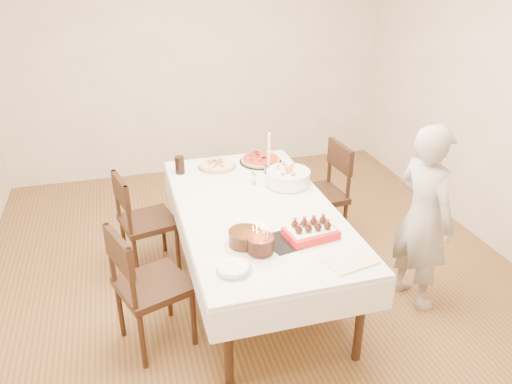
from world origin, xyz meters
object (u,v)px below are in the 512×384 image
object	(u,v)px
chair_right_savory	(318,195)
strawberry_box	(311,232)
chair_left_savory	(148,221)
pizza_pepperoni	(261,160)
chair_left_dessert	(153,285)
person	(423,218)
dining_table	(256,249)
pizza_white	(217,166)
layer_cake	(245,238)
taper_candle	(269,153)
cola_glass	(180,165)
birthday_cake	(260,239)
pasta_bowl	(288,177)

from	to	relation	value
chair_right_savory	strawberry_box	bearing A→B (deg)	-119.23
chair_left_savory	pizza_pepperoni	bearing A→B (deg)	-178.21
chair_left_dessert	person	world-z (taller)	person
dining_table	pizza_white	world-z (taller)	pizza_white
layer_cake	strawberry_box	bearing A→B (deg)	-2.16
person	pizza_pepperoni	xyz separation A→B (m)	(-0.87, 1.29, 0.05)
taper_candle	layer_cake	xyz separation A→B (m)	(-0.50, -1.08, -0.13)
layer_cake	person	bearing A→B (deg)	1.93
cola_glass	chair_left_savory	bearing A→B (deg)	-143.62
cola_glass	taper_candle	bearing A→B (deg)	-15.43
chair_right_savory	strawberry_box	size ratio (longest dim) A/B	2.83
cola_glass	layer_cake	size ratio (longest dim) A/B	0.56
chair_left_savory	layer_cake	xyz separation A→B (m)	(0.57, -1.04, 0.35)
chair_right_savory	pizza_pepperoni	bearing A→B (deg)	145.57
cola_glass	layer_cake	world-z (taller)	cola_glass
person	layer_cake	size ratio (longest dim) A/B	5.31
pizza_pepperoni	cola_glass	xyz separation A→B (m)	(-0.74, -0.05, 0.05)
chair_left_dessert	person	distance (m)	2.00
pizza_white	cola_glass	size ratio (longest dim) A/B	2.23
dining_table	pizza_pepperoni	world-z (taller)	pizza_pepperoni
chair_left_dessert	strawberry_box	size ratio (longest dim) A/B	2.77
chair_left_savory	chair_right_savory	bearing A→B (deg)	167.28
dining_table	chair_left_dessert	bearing A→B (deg)	-154.69
chair_right_savory	layer_cake	bearing A→B (deg)	-136.28
cola_glass	birthday_cake	distance (m)	1.42
chair_left_dessert	strawberry_box	xyz separation A→B (m)	(1.07, -0.13, 0.32)
chair_right_savory	birthday_cake	bearing A→B (deg)	-131.36
dining_table	taper_candle	xyz separation A→B (m)	(0.28, 0.58, 0.56)
pizza_pepperoni	strawberry_box	size ratio (longest dim) A/B	1.14
birthday_cake	dining_table	bearing A→B (deg)	76.76
dining_table	pasta_bowl	bearing A→B (deg)	40.21
person	birthday_cake	world-z (taller)	person
person	strawberry_box	size ratio (longest dim) A/B	4.27
person	pizza_pepperoni	distance (m)	1.56
pizza_pepperoni	taper_candle	distance (m)	0.30
chair_left_savory	pizza_white	bearing A→B (deg)	-171.16
pizza_pepperoni	pasta_bowl	distance (m)	0.53
cola_glass	dining_table	bearing A→B (deg)	-59.37
chair_right_savory	pizza_white	xyz separation A→B (m)	(-0.87, 0.25, 0.29)
person	cola_glass	bearing A→B (deg)	40.09
chair_right_savory	layer_cake	xyz separation A→B (m)	(-0.96, -1.06, 0.33)
chair_left_dessert	taper_candle	bearing A→B (deg)	-158.56
dining_table	chair_right_savory	xyz separation A→B (m)	(0.74, 0.56, 0.10)
pasta_bowl	dining_table	bearing A→B (deg)	-139.79
chair_left_savory	pizza_pepperoni	xyz separation A→B (m)	(1.07, 0.29, 0.32)
pasta_bowl	layer_cake	xyz separation A→B (m)	(-0.58, -0.81, -0.01)
person	pizza_white	world-z (taller)	person
chair_left_dessert	pizza_pepperoni	size ratio (longest dim) A/B	2.44
pasta_bowl	chair_left_dessert	bearing A→B (deg)	-149.63
layer_cake	birthday_cake	world-z (taller)	birthday_cake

